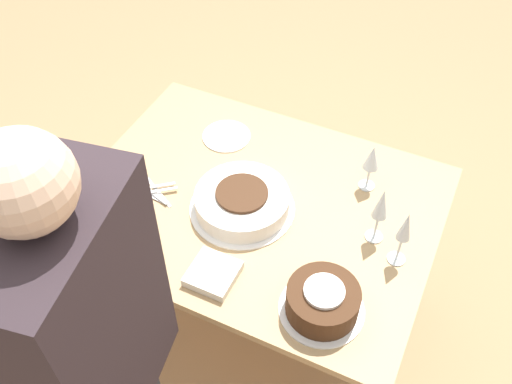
% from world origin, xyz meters
% --- Properties ---
extents(ground_plane, '(12.00, 12.00, 0.00)m').
position_xyz_m(ground_plane, '(0.00, 0.00, 0.00)').
color(ground_plane, '#A87F56').
extents(dining_table, '(1.23, 0.94, 0.76)m').
position_xyz_m(dining_table, '(0.00, 0.00, 0.63)').
color(dining_table, tan).
rests_on(dining_table, ground_plane).
extents(cake_center_white, '(0.36, 0.36, 0.08)m').
position_xyz_m(cake_center_white, '(-0.03, -0.05, 0.80)').
color(cake_center_white, white).
rests_on(cake_center_white, dining_table).
extents(cake_front_chocolate, '(0.25, 0.25, 0.11)m').
position_xyz_m(cake_front_chocolate, '(0.36, -0.30, 0.81)').
color(cake_front_chocolate, white).
rests_on(cake_front_chocolate, dining_table).
extents(wine_glass_near, '(0.06, 0.06, 0.19)m').
position_xyz_m(wine_glass_near, '(0.32, 0.24, 0.89)').
color(wine_glass_near, silver).
rests_on(wine_glass_near, dining_table).
extents(wine_glass_far, '(0.06, 0.06, 0.22)m').
position_xyz_m(wine_glass_far, '(0.51, -0.03, 0.91)').
color(wine_glass_far, silver).
rests_on(wine_glass_far, dining_table).
extents(wine_glass_extra, '(0.06, 0.06, 0.22)m').
position_xyz_m(wine_glass_extra, '(0.41, 0.03, 0.91)').
color(wine_glass_extra, silver).
rests_on(wine_glass_extra, dining_table).
extents(dessert_plate_left, '(0.19, 0.19, 0.01)m').
position_xyz_m(dessert_plate_left, '(-0.25, 0.26, 0.76)').
color(dessert_plate_left, white).
rests_on(dessert_plate_left, dining_table).
extents(fork_pile, '(0.22, 0.13, 0.02)m').
position_xyz_m(fork_pile, '(-0.35, -0.12, 0.77)').
color(fork_pile, silver).
rests_on(fork_pile, dining_table).
extents(napkin_stack, '(0.14, 0.14, 0.03)m').
position_xyz_m(napkin_stack, '(0.01, -0.34, 0.77)').
color(napkin_stack, silver).
rests_on(napkin_stack, dining_table).
extents(person_cutting, '(0.28, 0.43, 1.66)m').
position_xyz_m(person_cutting, '(-0.05, -0.78, 1.00)').
color(person_cutting, '#232328').
rests_on(person_cutting, ground_plane).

